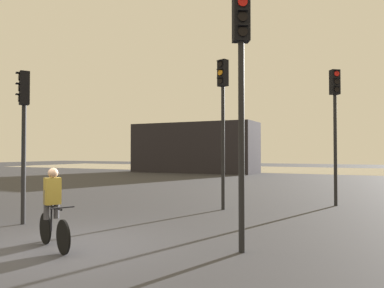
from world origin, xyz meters
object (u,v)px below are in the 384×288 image
object	(u,v)px
distant_building	(194,148)
traffic_light_near_right	(241,75)
traffic_light_center	(223,106)
traffic_light_far_right	(335,112)
traffic_light_near_left	(24,117)
cyclist	(53,208)

from	to	relation	value
distant_building	traffic_light_near_right	size ratio (longest dim) A/B	2.42
traffic_light_center	traffic_light_near_right	bearing A→B (deg)	135.97
traffic_light_far_right	traffic_light_near_left	bearing A→B (deg)	9.09
traffic_light_near_left	cyclist	world-z (taller)	traffic_light_near_left
distant_building	traffic_light_far_right	size ratio (longest dim) A/B	2.45
traffic_light_center	cyclist	world-z (taller)	traffic_light_center
traffic_light_near_left	traffic_light_center	xyz separation A→B (m)	(3.92, 4.76, 0.61)
traffic_light_near_right	traffic_light_near_left	bearing A→B (deg)	-33.32
distant_building	cyclist	xyz separation A→B (m)	(9.92, -27.09, -1.56)
traffic_light_far_right	distant_building	bearing A→B (deg)	-87.93
traffic_light_near_left	traffic_light_near_right	size ratio (longest dim) A/B	0.83
traffic_light_far_right	traffic_light_center	bearing A→B (deg)	1.91
traffic_light_near_left	traffic_light_near_right	world-z (taller)	traffic_light_near_right
distant_building	cyclist	distance (m)	28.89
traffic_light_center	distant_building	bearing A→B (deg)	-41.10
traffic_light_center	traffic_light_near_right	distance (m)	5.40
cyclist	traffic_light_near_left	bearing A→B (deg)	-94.37
traffic_light_near_left	cyclist	distance (m)	3.73
distant_building	traffic_light_near_left	size ratio (longest dim) A/B	2.93
traffic_light_near_left	traffic_light_center	size ratio (longest dim) A/B	0.81
traffic_light_far_right	traffic_light_near_right	world-z (taller)	traffic_light_near_right
traffic_light_far_right	traffic_light_near_right	distance (m)	7.60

